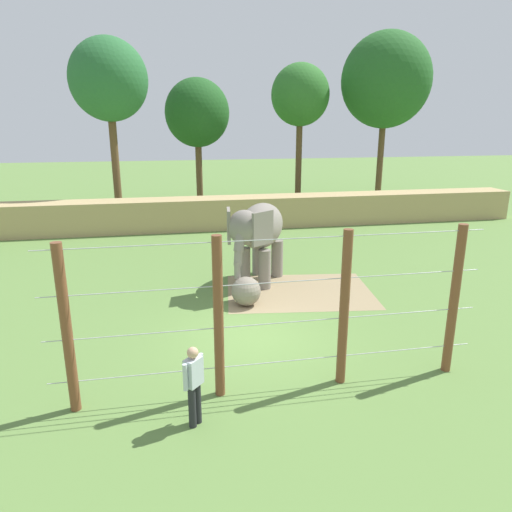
# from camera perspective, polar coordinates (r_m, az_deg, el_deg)

# --- Properties ---
(ground_plane) EXTENTS (120.00, 120.00, 0.00)m
(ground_plane) POSITION_cam_1_polar(r_m,az_deg,el_deg) (13.17, -0.42, -9.71)
(ground_plane) COLOR #5B7F3D
(dirt_patch) EXTENTS (5.40, 4.27, 0.01)m
(dirt_patch) POSITION_cam_1_polar(r_m,az_deg,el_deg) (16.46, 5.30, -4.32)
(dirt_patch) COLOR #937F5B
(dirt_patch) RESTS_ON ground
(embankment_wall) EXTENTS (36.00, 1.80, 1.68)m
(embankment_wall) POSITION_cam_1_polar(r_m,az_deg,el_deg) (25.94, -5.95, 5.20)
(embankment_wall) COLOR tan
(embankment_wall) RESTS_ON ground
(elephant) EXTENTS (2.86, 3.60, 2.96)m
(elephant) POSITION_cam_1_polar(r_m,az_deg,el_deg) (16.67, 0.28, 3.04)
(elephant) COLOR gray
(elephant) RESTS_ON ground
(enrichment_ball) EXTENTS (0.95, 0.95, 0.95)m
(enrichment_ball) POSITION_cam_1_polar(r_m,az_deg,el_deg) (15.07, -1.21, -4.31)
(enrichment_ball) COLOR gray
(enrichment_ball) RESTS_ON ground
(cable_fence) EXTENTS (9.42, 0.21, 3.57)m
(cable_fence) POSITION_cam_1_polar(r_m,az_deg,el_deg) (10.06, 2.81, -7.01)
(cable_fence) COLOR brown
(cable_fence) RESTS_ON ground
(zookeeper) EXTENTS (0.45, 0.52, 1.67)m
(zookeeper) POSITION_cam_1_polar(r_m,az_deg,el_deg) (9.36, -7.57, -15.03)
(zookeeper) COLOR #232328
(zookeeper) RESTS_ON ground
(tree_far_left) EXTENTS (4.32, 4.32, 8.50)m
(tree_far_left) POSITION_cam_1_polar(r_m,az_deg,el_deg) (33.17, -7.17, 16.85)
(tree_far_left) COLOR brown
(tree_far_left) RESTS_ON ground
(tree_left_of_centre) EXTENTS (6.16, 6.16, 11.64)m
(tree_left_of_centre) POSITION_cam_1_polar(r_m,az_deg,el_deg) (35.82, 15.53, 19.88)
(tree_left_of_centre) COLOR brown
(tree_left_of_centre) RESTS_ON ground
(tree_behind_wall) EXTENTS (4.35, 4.35, 10.22)m
(tree_behind_wall) POSITION_cam_1_polar(r_m,az_deg,el_deg) (29.15, -17.50, 19.69)
(tree_behind_wall) COLOR brown
(tree_behind_wall) RESTS_ON ground
(tree_right_of_centre) EXTENTS (4.07, 4.07, 9.59)m
(tree_right_of_centre) POSITION_cam_1_polar(r_m,az_deg,el_deg) (34.66, 5.41, 18.84)
(tree_right_of_centre) COLOR brown
(tree_right_of_centre) RESTS_ON ground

